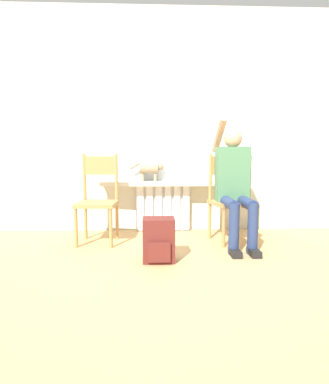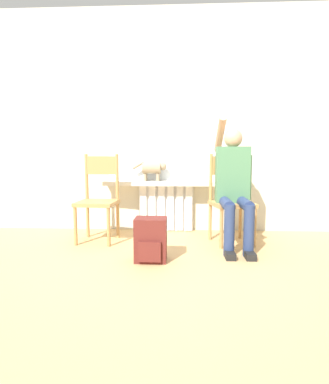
# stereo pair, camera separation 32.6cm
# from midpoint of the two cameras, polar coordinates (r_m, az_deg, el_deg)

# --- Properties ---
(ground_plane) EXTENTS (12.00, 12.00, 0.00)m
(ground_plane) POSITION_cam_midpoint_polar(r_m,az_deg,el_deg) (2.94, 2.49, -12.03)
(ground_plane) COLOR tan
(wall_with_window) EXTENTS (7.00, 0.06, 2.70)m
(wall_with_window) POSITION_cam_midpoint_polar(r_m,az_deg,el_deg) (4.04, 2.73, 12.41)
(wall_with_window) COLOR beige
(wall_with_window) RESTS_ON ground_plane
(radiator) EXTENTS (0.67, 0.08, 0.57)m
(radiator) POSITION_cam_midpoint_polar(r_m,az_deg,el_deg) (3.99, 2.64, -2.85)
(radiator) COLOR white
(radiator) RESTS_ON ground_plane
(windowsill) EXTENTS (1.51, 0.23, 0.05)m
(windowsill) POSITION_cam_midpoint_polar(r_m,az_deg,el_deg) (3.89, 2.66, 1.54)
(windowsill) COLOR silver
(windowsill) RESTS_ON radiator
(window_glass) EXTENTS (1.45, 0.01, 1.35)m
(window_glass) POSITION_cam_midpoint_polar(r_m,az_deg,el_deg) (4.00, 2.72, 11.72)
(window_glass) COLOR white
(window_glass) RESTS_ON windowsill
(chair_left) EXTENTS (0.43, 0.43, 0.95)m
(chair_left) POSITION_cam_midpoint_polar(r_m,az_deg,el_deg) (3.54, -9.10, -1.02)
(chair_left) COLOR #B2844C
(chair_left) RESTS_ON ground_plane
(chair_right) EXTENTS (0.49, 0.49, 0.95)m
(chair_right) POSITION_cam_midpoint_polar(r_m,az_deg,el_deg) (3.53, 14.24, -1.16)
(chair_right) COLOR #B2844C
(chair_right) RESTS_ON ground_plane
(person) EXTENTS (0.36, 1.01, 1.35)m
(person) POSITION_cam_midpoint_polar(r_m,az_deg,el_deg) (3.39, 14.94, 1.75)
(person) COLOR navy
(person) RESTS_ON ground_plane
(cat) EXTENTS (0.42, 0.13, 0.24)m
(cat) POSITION_cam_midpoint_polar(r_m,az_deg,el_deg) (3.90, 0.33, 4.18)
(cat) COLOR #9E896B
(cat) RESTS_ON windowsill
(backpack) EXTENTS (0.28, 0.25, 0.39)m
(backpack) POSITION_cam_midpoint_polar(r_m,az_deg,el_deg) (2.87, 0.82, -8.52)
(backpack) COLOR maroon
(backpack) RESTS_ON ground_plane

